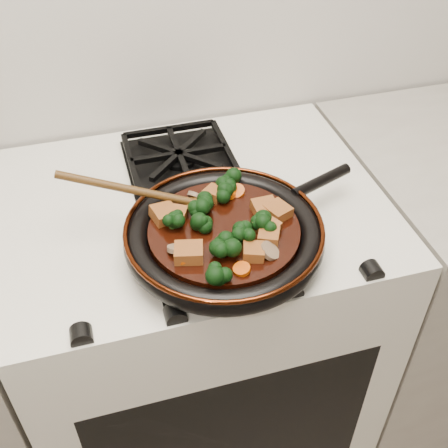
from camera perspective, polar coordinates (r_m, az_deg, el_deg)
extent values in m
cube|color=silver|center=(1.46, -2.38, -11.47)|extent=(0.76, 0.60, 0.90)
cylinder|color=black|center=(1.00, 0.00, -1.59)|extent=(0.33, 0.33, 0.01)
torus|color=black|center=(0.99, 0.00, -1.21)|extent=(0.36, 0.36, 0.04)
torus|color=#431909|center=(0.98, 0.00, -0.31)|extent=(0.35, 0.35, 0.01)
cylinder|color=black|center=(1.10, 9.83, 4.32)|extent=(0.14, 0.07, 0.02)
cylinder|color=black|center=(0.99, 0.00, -0.91)|extent=(0.27, 0.27, 0.02)
cube|color=brown|center=(1.01, 5.46, 1.26)|extent=(0.05, 0.05, 0.02)
cube|color=brown|center=(1.00, -6.07, 0.97)|extent=(0.05, 0.05, 0.03)
cube|color=brown|center=(1.01, 4.13, 1.60)|extent=(0.04, 0.04, 0.03)
cube|color=brown|center=(1.00, -4.99, 0.96)|extent=(0.05, 0.05, 0.02)
cube|color=brown|center=(0.96, 4.58, -1.26)|extent=(0.05, 0.05, 0.02)
cube|color=brown|center=(0.93, 2.99, -2.87)|extent=(0.05, 0.05, 0.03)
cube|color=brown|center=(0.93, -3.59, -2.97)|extent=(0.06, 0.05, 0.03)
cube|color=brown|center=(1.04, -1.00, 3.09)|extent=(0.05, 0.05, 0.03)
cube|color=brown|center=(0.98, 4.41, -0.26)|extent=(0.05, 0.05, 0.03)
cylinder|color=#BF4305|center=(1.05, 1.31, 3.36)|extent=(0.03, 0.03, 0.03)
cylinder|color=#BF4305|center=(0.90, 1.82, -4.60)|extent=(0.03, 0.03, 0.01)
cylinder|color=#BF4305|center=(1.05, 0.37, 3.03)|extent=(0.03, 0.03, 0.01)
cylinder|color=#BF4305|center=(0.92, -4.17, -3.50)|extent=(0.03, 0.03, 0.02)
cylinder|color=#7E6249|center=(0.93, 4.64, -2.75)|extent=(0.05, 0.05, 0.03)
cylinder|color=#7E6249|center=(1.02, 4.54, 1.91)|extent=(0.03, 0.03, 0.03)
cylinder|color=#7E6249|center=(1.04, -2.93, 2.86)|extent=(0.04, 0.04, 0.03)
cylinder|color=#7E6249|center=(0.94, -4.88, -2.51)|extent=(0.04, 0.04, 0.02)
ellipsoid|color=#482C0F|center=(1.03, -2.57, 2.08)|extent=(0.06, 0.05, 0.02)
cylinder|color=#482C0F|center=(1.02, -9.67, 3.51)|extent=(0.02, 0.02, 0.26)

